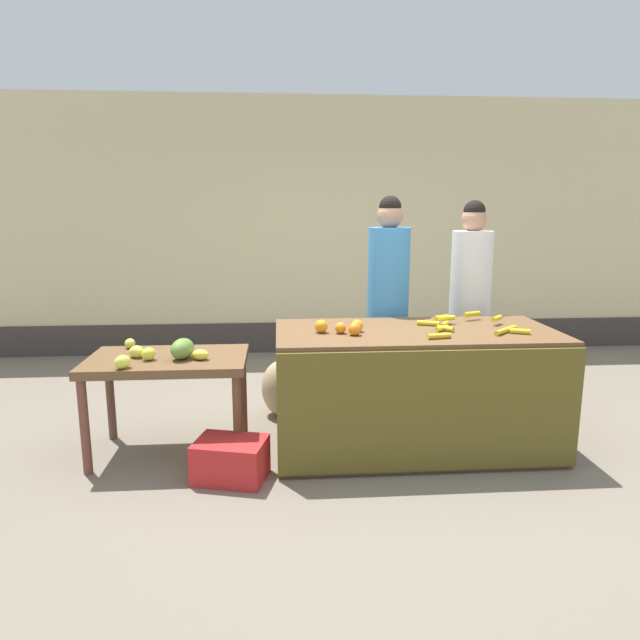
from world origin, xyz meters
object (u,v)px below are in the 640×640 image
produce_sack (282,388)px  produce_crate (231,460)px  vendor_woman_white_shirt (469,306)px  vendor_woman_blue_shirt (388,306)px

produce_sack → produce_crate: bearing=-107.2°
vendor_woman_white_shirt → produce_crate: (-1.94, -1.22, -0.76)m
produce_sack → vendor_woman_blue_shirt: bearing=2.7°
vendor_woman_white_shirt → vendor_woman_blue_shirt: bearing=-173.4°
vendor_woman_blue_shirt → produce_crate: bearing=-137.0°
vendor_woman_blue_shirt → produce_sack: 1.11m
produce_crate → vendor_woman_blue_shirt: bearing=43.0°
vendor_woman_white_shirt → produce_crate: size_ratio=4.04×
vendor_woman_blue_shirt → vendor_woman_white_shirt: size_ratio=1.02×
vendor_woman_white_shirt → produce_sack: 1.74m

